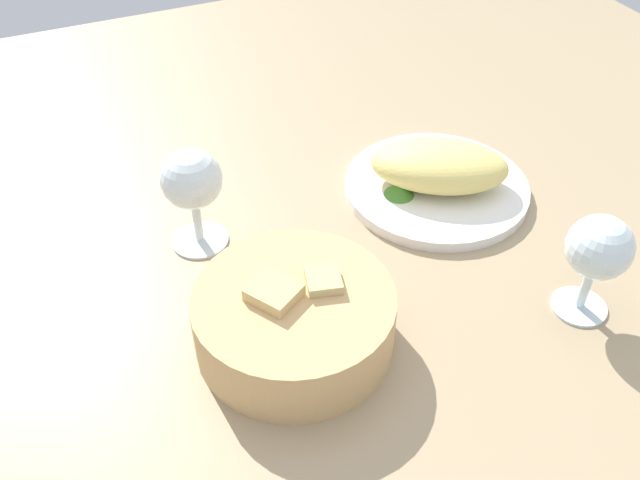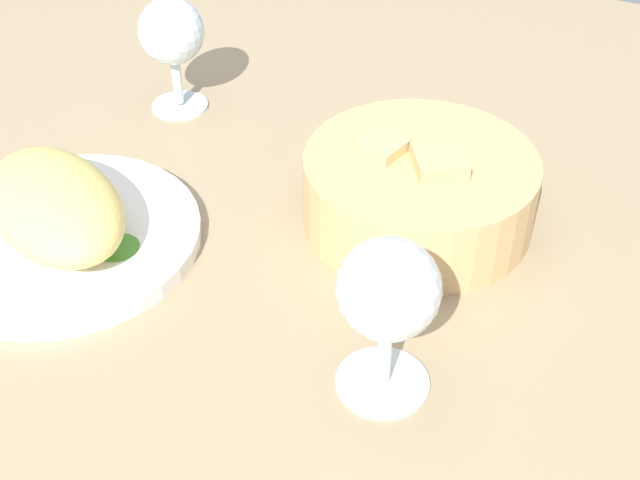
# 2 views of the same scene
# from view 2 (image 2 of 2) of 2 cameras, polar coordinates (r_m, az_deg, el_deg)

# --- Properties ---
(ground_plane) EXTENTS (1.40, 1.40, 0.02)m
(ground_plane) POSITION_cam_2_polar(r_m,az_deg,el_deg) (0.73, -12.23, -1.91)
(ground_plane) COLOR tan
(plate) EXTENTS (0.23, 0.23, 0.01)m
(plate) POSITION_cam_2_polar(r_m,az_deg,el_deg) (0.75, -16.76, 0.18)
(plate) COLOR white
(plate) RESTS_ON ground_plane
(omelette) EXTENTS (0.20, 0.17, 0.05)m
(omelette) POSITION_cam_2_polar(r_m,az_deg,el_deg) (0.73, -17.25, 2.27)
(omelette) COLOR #E7D371
(omelette) RESTS_ON plate
(lettuce_garnish) EXTENTS (0.04, 0.04, 0.02)m
(lettuce_garnish) POSITION_cam_2_polar(r_m,az_deg,el_deg) (0.71, -13.49, 0.03)
(lettuce_garnish) COLOR #417F29
(lettuce_garnish) RESTS_ON plate
(bread_basket) EXTENTS (0.20, 0.20, 0.08)m
(bread_basket) POSITION_cam_2_polar(r_m,az_deg,el_deg) (0.73, 6.59, 3.36)
(bread_basket) COLOR tan
(bread_basket) RESTS_ON ground_plane
(wine_glass_near) EXTENTS (0.07, 0.07, 0.12)m
(wine_glass_near) POSITION_cam_2_polar(r_m,az_deg,el_deg) (0.55, 4.56, -3.81)
(wine_glass_near) COLOR silver
(wine_glass_near) RESTS_ON ground_plane
(wine_glass_far) EXTENTS (0.07, 0.07, 0.12)m
(wine_glass_far) POSITION_cam_2_polar(r_m,az_deg,el_deg) (0.89, -9.83, 13.20)
(wine_glass_far) COLOR silver
(wine_glass_far) RESTS_ON ground_plane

